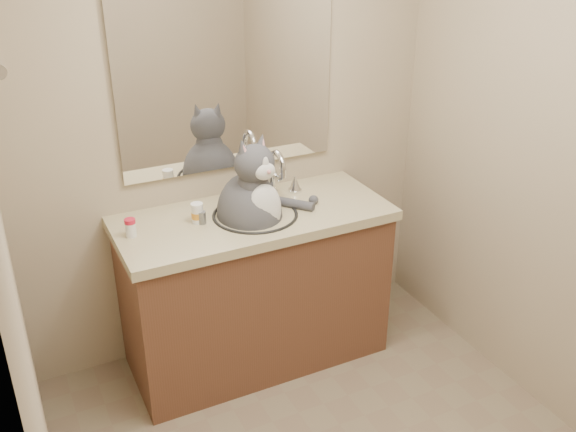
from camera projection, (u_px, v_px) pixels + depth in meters
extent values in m
cube|color=tan|center=(229.00, 128.00, 3.19)|extent=(2.20, 0.01, 2.40)
cube|color=tan|center=(18.00, 314.00, 1.74)|extent=(0.01, 2.50, 2.40)
cube|color=brown|center=(256.00, 292.00, 3.31)|extent=(1.30, 0.55, 0.80)
cube|color=tan|center=(254.00, 218.00, 3.12)|extent=(1.34, 0.59, 0.05)
torus|color=black|center=(255.00, 215.00, 3.09)|extent=(0.42, 0.42, 0.02)
ellipsoid|color=white|center=(255.00, 229.00, 3.13)|extent=(0.40, 0.40, 0.15)
cylinder|color=silver|center=(272.00, 178.00, 3.26)|extent=(0.03, 0.03, 0.18)
torus|color=silver|center=(277.00, 166.00, 3.16)|extent=(0.03, 0.16, 0.16)
cone|color=silver|center=(295.00, 183.00, 3.33)|extent=(0.06, 0.06, 0.08)
cube|color=white|center=(228.00, 79.00, 3.07)|extent=(1.10, 0.02, 0.90)
cube|color=beige|center=(46.00, 347.00, 1.93)|extent=(0.01, 1.20, 1.90)
ellipsoid|color=#444448|center=(250.00, 215.00, 3.09)|extent=(0.39, 0.41, 0.42)
ellipsoid|color=white|center=(264.00, 210.00, 2.99)|extent=(0.19, 0.14, 0.26)
ellipsoid|color=#444448|center=(255.00, 164.00, 2.94)|extent=(0.23, 0.21, 0.18)
ellipsoid|color=white|center=(265.00, 172.00, 2.90)|extent=(0.11, 0.07, 0.08)
sphere|color=#D88C8C|center=(269.00, 172.00, 2.87)|extent=(0.02, 0.02, 0.02)
cone|color=#444448|center=(243.00, 148.00, 2.88)|extent=(0.09, 0.08, 0.09)
cone|color=#444448|center=(261.00, 142.00, 2.94)|extent=(0.09, 0.08, 0.09)
cylinder|color=#444448|center=(287.00, 203.00, 3.18)|extent=(0.22, 0.24, 0.05)
cylinder|color=white|center=(131.00, 230.00, 2.88)|extent=(0.06, 0.06, 0.07)
cylinder|color=red|center=(130.00, 221.00, 2.86)|extent=(0.06, 0.06, 0.02)
cylinder|color=white|center=(197.00, 215.00, 3.01)|extent=(0.07, 0.07, 0.08)
cylinder|color=orange|center=(197.00, 215.00, 3.01)|extent=(0.07, 0.07, 0.03)
cylinder|color=white|center=(197.00, 205.00, 2.98)|extent=(0.08, 0.08, 0.02)
cylinder|color=slate|center=(202.00, 218.00, 3.00)|extent=(0.05, 0.05, 0.06)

